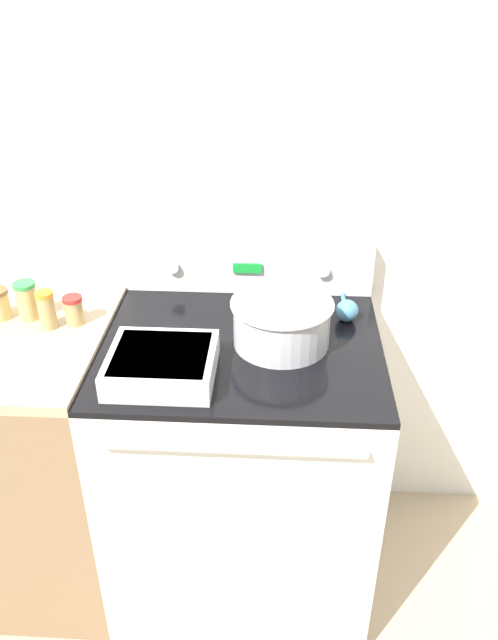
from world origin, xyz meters
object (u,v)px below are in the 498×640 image
mixing_bowl (282,320)px  casserole_dish (162,363)px  spice_jar_green_cap (27,300)px  spice_jar_red_cap (74,310)px  spice_jar_orange_cap (47,310)px  ladle (346,308)px

mixing_bowl → casserole_dish: size_ratio=1.05×
mixing_bowl → spice_jar_green_cap: 0.74m
spice_jar_red_cap → spice_jar_green_cap: 0.15m
mixing_bowl → casserole_dish: (-0.30, -0.18, -0.03)m
spice_jar_red_cap → spice_jar_orange_cap: bearing=-159.2°
spice_jar_green_cap → ladle: bearing=4.8°
casserole_dish → spice_jar_orange_cap: spice_jar_orange_cap is taller
ladle → spice_jar_green_cap: (-0.93, -0.08, 0.04)m
ladle → spice_jar_orange_cap: spice_jar_orange_cap is taller
mixing_bowl → ladle: mixing_bowl is taller
spice_jar_red_cap → spice_jar_green_cap: (-0.14, 0.02, 0.01)m
mixing_bowl → spice_jar_orange_cap: bearing=177.6°
spice_jar_orange_cap → casserole_dish: bearing=-29.3°
mixing_bowl → spice_jar_red_cap: (-0.59, 0.05, -0.02)m
casserole_dish → ladle: (0.49, 0.33, -0.01)m
casserole_dish → mixing_bowl: bearing=30.2°
spice_jar_red_cap → spice_jar_orange_cap: (-0.07, -0.03, 0.01)m
ladle → spice_jar_orange_cap: bearing=-171.6°
spice_jar_orange_cap → spice_jar_green_cap: 0.09m
casserole_dish → spice_jar_red_cap: bearing=142.1°
spice_jar_red_cap → spice_jar_orange_cap: size_ratio=0.76×
spice_jar_green_cap → casserole_dish: bearing=-29.9°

